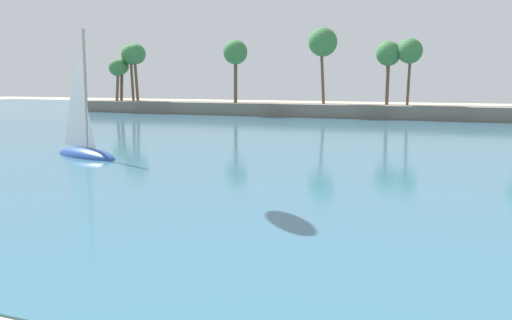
% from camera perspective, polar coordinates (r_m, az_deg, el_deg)
% --- Properties ---
extents(sea, '(220.00, 104.94, 0.06)m').
position_cam_1_polar(sea, '(61.31, 14.18, 3.45)').
color(sea, '#386B84').
rests_on(sea, ground).
extents(palm_headland, '(100.72, 6.03, 12.52)m').
position_cam_1_polar(palm_headland, '(73.64, 14.52, 6.63)').
color(palm_headland, slate).
rests_on(palm_headland, ground).
extents(sailboat_mid_bay, '(6.27, 3.68, 8.72)m').
position_cam_1_polar(sailboat_mid_bay, '(37.15, -17.53, 1.58)').
color(sailboat_mid_bay, '#234793').
rests_on(sailboat_mid_bay, sea).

